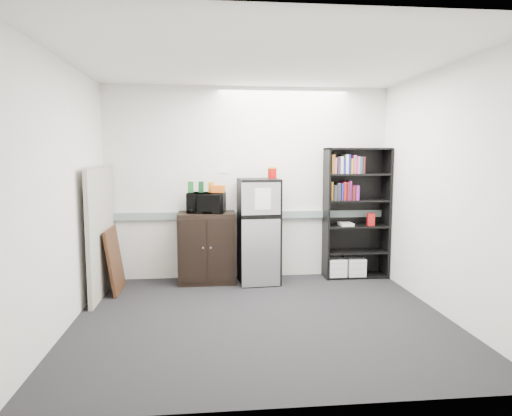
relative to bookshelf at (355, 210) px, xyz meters
The scene contains 18 objects.
floor 2.38m from the bookshelf, 133.90° to the right, with size 4.00×4.00×0.00m, color black.
wall_back 1.56m from the bookshelf, behind, with size 4.00×0.02×2.70m, color white.
wall_right 1.69m from the bookshelf, 72.54° to the right, with size 0.02×3.50×2.70m, color white.
wall_left 3.86m from the bookshelf, 155.93° to the right, with size 0.02×3.50×2.70m, color white.
ceiling 2.78m from the bookshelf, 133.90° to the right, with size 4.00×3.50×0.02m, color white.
electrical_raceway 1.52m from the bookshelf, behind, with size 3.92×0.05×0.10m, color gray.
wall_note 1.95m from the bookshelf, behind, with size 0.14×0.00×0.10m, color white.
bookshelf is the anchor object (origin of this frame).
cubicle_partition 3.45m from the bookshelf, behind, with size 0.06×1.30×1.62m.
cabinet 2.16m from the bookshelf, behind, with size 0.78×0.52×0.97m.
microwave 2.10m from the bookshelf, behind, with size 0.49×0.33×0.27m, color black.
snack_box_a 2.34m from the bookshelf, behind, with size 0.07×0.05×0.15m, color #18541E.
snack_box_b 2.20m from the bookshelf, behind, with size 0.07×0.05×0.15m, color #0C3615.
snack_box_c 2.06m from the bookshelf, behind, with size 0.07×0.05×0.14m, color orange.
snack_bag 1.97m from the bookshelf, behind, with size 0.18×0.10×0.10m, color orange.
refrigerator 1.42m from the bookshelf, behind, with size 0.57×0.60×1.43m.
coffee_can 1.31m from the bookshelf, behind, with size 0.13×0.13×0.17m.
framed_poster 3.35m from the bookshelf, behind, with size 0.15×0.64×0.82m.
Camera 1 is at (-0.55, -4.70, 1.75)m, focal length 32.00 mm.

